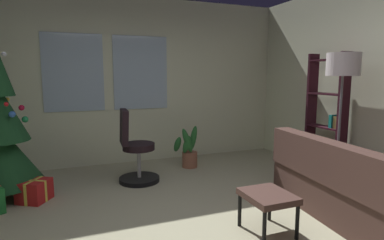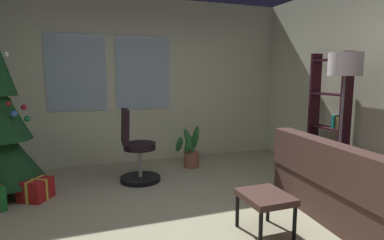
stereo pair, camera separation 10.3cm
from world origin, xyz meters
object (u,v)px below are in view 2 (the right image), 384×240
Objects in this scene: holiday_tree at (2,131)px; bookshelf at (329,124)px; couch at (374,195)px; floor_lamp at (345,73)px; gift_box_red at (36,189)px; potted_plant at (190,151)px; footstool at (265,199)px; office_chair at (136,153)px.

holiday_tree reaches higher than bookshelf.
floor_lamp reaches higher than couch.
couch is at bearing -30.20° from holiday_tree.
gift_box_red is 2.29m from potted_plant.
footstool is 0.47× the size of office_chair.
holiday_tree is 1.66m from office_chair.
holiday_tree is 3.63× the size of potted_plant.
office_chair is 2.88m from floor_lamp.
potted_plant is at bearing 113.57° from couch.
potted_plant reaches higher than footstool.
potted_plant reaches higher than gift_box_red.
holiday_tree is 4.31m from bookshelf.
gift_box_red is at bearing 172.40° from bookshelf.
couch is 1.52m from bookshelf.
gift_box_red is 0.24× the size of floor_lamp.
bookshelf reaches higher than gift_box_red.
footstool is 3.17m from holiday_tree.
holiday_tree is at bearing 161.49° from floor_lamp.
office_chair is at bearing -1.53° from holiday_tree.
couch is at bearing -8.59° from footstool.
holiday_tree is at bearing 169.26° from bookshelf.
footstool is 2.08m from office_chair.
holiday_tree reaches higher than office_chair.
couch is 4.13× the size of footstool.
couch is 3.74m from gift_box_red.
holiday_tree is at bearing 178.47° from office_chair.
gift_box_red is at bearing 163.90° from floor_lamp.
footstool is 0.27× the size of bookshelf.
footstool is at bearing -38.10° from holiday_tree.
holiday_tree is 0.82m from gift_box_red.
bookshelf reaches higher than couch.
gift_box_red is 0.64× the size of potted_plant.
footstool is 1.13× the size of gift_box_red.
office_chair reaches higher than footstool.
gift_box_red is at bearing -163.72° from potted_plant.
couch is 4.67× the size of gift_box_red.
couch is 1.13× the size of floor_lamp.
floor_lamp is at bearing -16.10° from gift_box_red.
bookshelf is at bearing -34.51° from potted_plant.
floor_lamp is at bearing -18.51° from holiday_tree.
holiday_tree is at bearing 141.46° from gift_box_red.
gift_box_red is at bearing 150.82° from couch.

